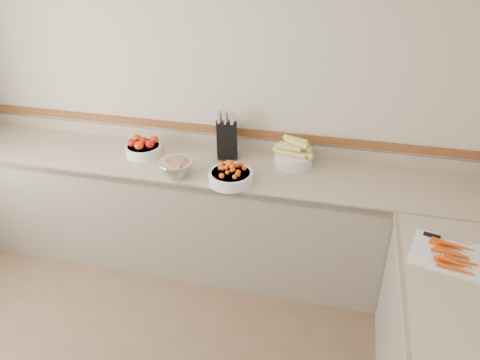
% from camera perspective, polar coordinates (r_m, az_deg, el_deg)
% --- Properties ---
extents(back_wall, '(4.00, 0.00, 4.00)m').
position_cam_1_polar(back_wall, '(3.61, -3.04, 9.87)').
color(back_wall, '#BFB59E').
rests_on(back_wall, ground_plane).
extents(counter_back, '(4.00, 0.65, 1.08)m').
position_cam_1_polar(counter_back, '(3.73, -4.07, -4.15)').
color(counter_back, tan).
rests_on(counter_back, ground_plane).
extents(knife_block, '(0.20, 0.22, 0.37)m').
position_cam_1_polar(knife_block, '(3.54, -1.65, 5.09)').
color(knife_block, black).
rests_on(knife_block, counter_back).
extents(tomato_bowl, '(0.28, 0.28, 0.14)m').
position_cam_1_polar(tomato_bowl, '(3.69, -11.70, 3.91)').
color(tomato_bowl, silver).
rests_on(tomato_bowl, counter_back).
extents(cherry_tomato_bowl, '(0.31, 0.31, 0.16)m').
position_cam_1_polar(cherry_tomato_bowl, '(3.23, -1.15, 0.57)').
color(cherry_tomato_bowl, silver).
rests_on(cherry_tomato_bowl, counter_back).
extents(corn_bowl, '(0.31, 0.29, 0.21)m').
position_cam_1_polar(corn_bowl, '(3.48, 6.54, 3.00)').
color(corn_bowl, silver).
rests_on(corn_bowl, counter_back).
extents(rhubarb_bowl, '(0.25, 0.25, 0.14)m').
position_cam_1_polar(rhubarb_bowl, '(3.34, -7.78, 1.62)').
color(rhubarb_bowl, '#B2B2BA').
rests_on(rhubarb_bowl, counter_back).
extents(cutting_board, '(0.50, 0.43, 0.06)m').
position_cam_1_polar(cutting_board, '(2.84, 24.50, -8.34)').
color(cutting_board, silver).
rests_on(cutting_board, counter_right).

